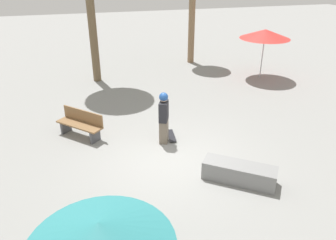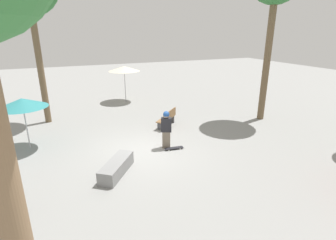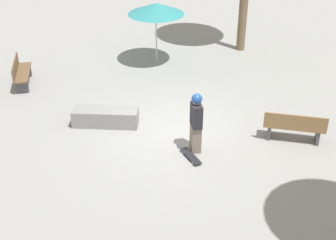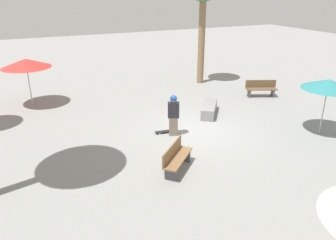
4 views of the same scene
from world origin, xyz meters
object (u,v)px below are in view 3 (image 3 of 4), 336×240
at_px(bench_near, 294,127).
at_px(shade_umbrella_teal, 156,9).
at_px(skater_main, 196,121).
at_px(bench_far, 21,73).
at_px(concrete_ledge, 105,117).
at_px(skateboard, 191,156).

bearing_deg(bench_near, shade_umbrella_teal, 137.61).
xyz_separation_m(skater_main, bench_far, (6.28, 2.41, -0.45)).
xyz_separation_m(concrete_ledge, shade_umbrella_teal, (2.94, -3.57, 1.75)).
relative_size(skater_main, bench_near, 1.11).
bearing_deg(bench_near, concrete_ledge, -177.03).
relative_size(skater_main, bench_far, 0.99).
bearing_deg(bench_far, concrete_ledge, 39.31).
xyz_separation_m(skateboard, shade_umbrella_teal, (5.60, -2.56, 1.93)).
height_order(concrete_ledge, shade_umbrella_teal, shade_umbrella_teal).
height_order(concrete_ledge, bench_near, bench_near).
distance_m(concrete_ledge, bench_far, 4.00).
height_order(concrete_ledge, bench_far, bench_far).
height_order(skateboard, concrete_ledge, concrete_ledge).
distance_m(skateboard, concrete_ledge, 2.85).
height_order(skater_main, shade_umbrella_teal, shade_umbrella_teal).
bearing_deg(concrete_ledge, bench_far, 15.91).
bearing_deg(bench_far, shade_umbrella_teal, 102.51).
bearing_deg(bench_near, bench_far, 169.48).
bearing_deg(skateboard, bench_near, 79.30).
bearing_deg(bench_far, skateboard, 41.36).
relative_size(skateboard, concrete_ledge, 0.46).
height_order(bench_far, shade_umbrella_teal, shade_umbrella_teal).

